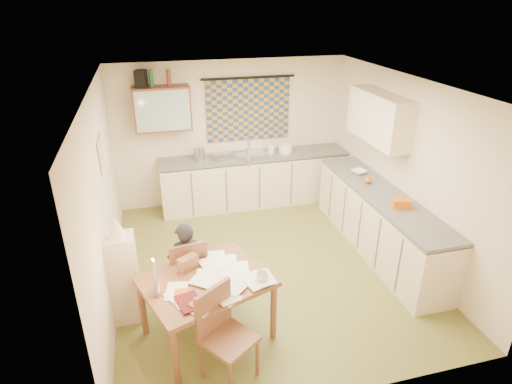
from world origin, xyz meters
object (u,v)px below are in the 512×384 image
object	(u,v)px
counter_back	(255,180)
shelf_stand	(124,278)
counter_right	(379,222)
stove	(418,259)
dining_table	(208,308)
chair_far	(188,284)
person	(186,267)

from	to	relation	value
counter_back	shelf_stand	bearing A→B (deg)	-130.44
counter_right	stove	size ratio (longest dim) A/B	3.33
counter_back	shelf_stand	distance (m)	3.37
counter_back	dining_table	world-z (taller)	counter_back
chair_far	person	xyz separation A→B (m)	(-0.01, -0.02, 0.27)
counter_right	dining_table	distance (m)	2.92
counter_right	person	world-z (taller)	person
chair_far	stove	bearing A→B (deg)	163.73
counter_right	dining_table	size ratio (longest dim) A/B	1.94
counter_back	person	xyz separation A→B (m)	(-1.50, -2.54, 0.12)
dining_table	chair_far	world-z (taller)	chair_far
counter_back	shelf_stand	size ratio (longest dim) A/B	3.01
person	counter_right	bearing A→B (deg)	179.44
person	shelf_stand	size ratio (longest dim) A/B	1.04
stove	person	distance (m)	2.88
counter_back	shelf_stand	world-z (taller)	shelf_stand
chair_far	person	bearing A→B (deg)	62.77
counter_right	stove	bearing A→B (deg)	-90.00
counter_back	stove	size ratio (longest dim) A/B	3.73
dining_table	person	world-z (taller)	person
chair_far	shelf_stand	distance (m)	0.75
shelf_stand	dining_table	bearing A→B (deg)	-31.79
stove	shelf_stand	size ratio (longest dim) A/B	0.81
counter_back	dining_table	xyz separation A→B (m)	(-1.33, -3.10, -0.07)
counter_back	chair_far	world-z (taller)	chair_far
person	shelf_stand	xyz separation A→B (m)	(-0.69, -0.03, -0.02)
counter_right	chair_far	size ratio (longest dim) A/B	3.09
counter_back	chair_far	distance (m)	2.93
counter_back	stove	bearing A→B (deg)	-65.27
counter_back	dining_table	distance (m)	3.37
counter_back	chair_far	xyz separation A→B (m)	(-1.49, -2.52, -0.16)
counter_back	chair_far	bearing A→B (deg)	-120.57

